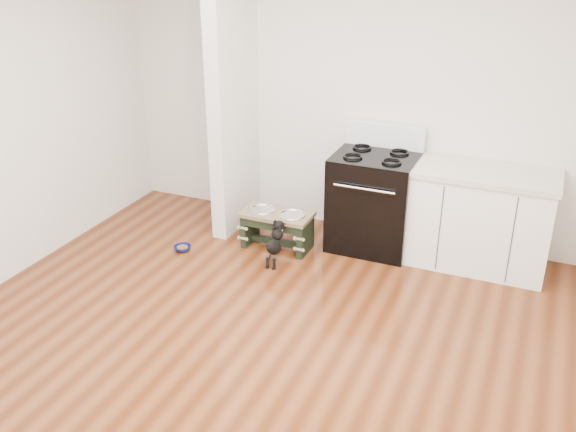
% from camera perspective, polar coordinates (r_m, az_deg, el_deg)
% --- Properties ---
extents(ground, '(5.00, 5.00, 0.00)m').
position_cam_1_polar(ground, '(4.66, -3.42, -13.25)').
color(ground, '#4B210D').
rests_on(ground, ground).
extents(room_shell, '(5.00, 5.00, 5.00)m').
position_cam_1_polar(room_shell, '(3.88, -4.02, 5.99)').
color(room_shell, silver).
rests_on(room_shell, ground).
extents(partition_wall, '(0.15, 0.80, 2.70)m').
position_cam_1_polar(partition_wall, '(6.27, -4.88, 10.64)').
color(partition_wall, silver).
rests_on(partition_wall, ground).
extents(oven_range, '(0.76, 0.69, 1.14)m').
position_cam_1_polar(oven_range, '(6.10, 7.63, 1.44)').
color(oven_range, black).
rests_on(oven_range, ground).
extents(cabinet_run, '(1.24, 0.64, 0.91)m').
position_cam_1_polar(cabinet_run, '(5.97, 16.72, -0.22)').
color(cabinet_run, white).
rests_on(cabinet_run, ground).
extents(dog_feeder, '(0.66, 0.35, 0.38)m').
position_cam_1_polar(dog_feeder, '(6.09, -0.98, -0.61)').
color(dog_feeder, black).
rests_on(dog_feeder, ground).
extents(puppy, '(0.12, 0.34, 0.40)m').
position_cam_1_polar(puppy, '(5.81, -1.15, -2.32)').
color(puppy, black).
rests_on(puppy, ground).
extents(floor_bowl, '(0.18, 0.18, 0.05)m').
position_cam_1_polar(floor_bowl, '(6.21, -9.36, -2.84)').
color(floor_bowl, navy).
rests_on(floor_bowl, ground).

